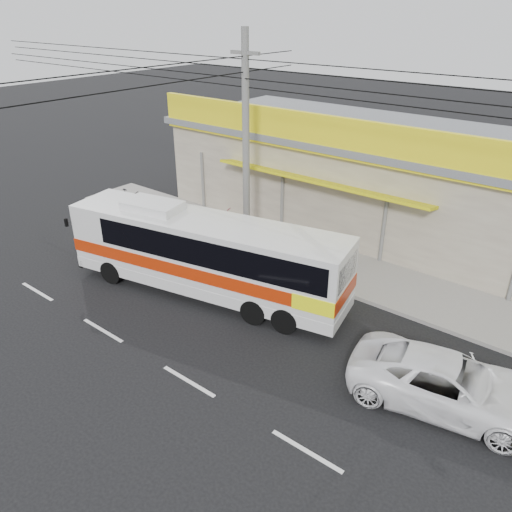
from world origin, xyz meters
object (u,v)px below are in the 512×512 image
(motorbike_red, at_px, (217,218))
(motorbike_dark, at_px, (130,201))
(coach_bus, at_px, (209,252))
(white_car, at_px, (448,383))
(utility_pole, at_px, (245,72))

(motorbike_red, height_order, motorbike_dark, motorbike_dark)
(coach_bus, xyz_separation_m, motorbike_red, (-3.65, 4.34, -1.06))
(motorbike_red, height_order, white_car, white_car)
(coach_bus, relative_size, white_car, 2.10)
(motorbike_red, bearing_deg, motorbike_dark, 95.32)
(motorbike_dark, height_order, white_car, white_car)
(coach_bus, xyz_separation_m, utility_pole, (-1.44, 3.83, 5.61))
(white_car, height_order, utility_pole, utility_pole)
(motorbike_red, relative_size, motorbike_dark, 1.06)
(utility_pole, bearing_deg, motorbike_dark, -175.44)
(motorbike_red, distance_m, utility_pole, 7.04)
(coach_bus, bearing_deg, utility_pole, 99.01)
(coach_bus, relative_size, motorbike_dark, 5.69)
(motorbike_red, relative_size, utility_pole, 0.06)
(motorbike_dark, relative_size, white_car, 0.37)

